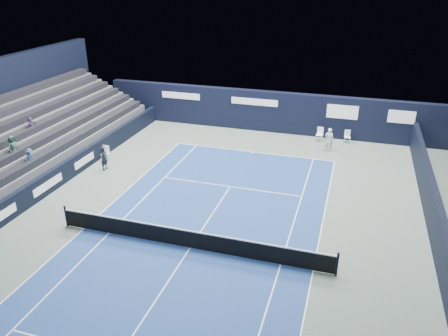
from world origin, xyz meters
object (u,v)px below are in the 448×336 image
at_px(tennis_net, 190,239).
at_px(line_judge_chair, 106,152).
at_px(folding_chair_back_a, 320,133).
at_px(folding_chair_back_b, 347,136).
at_px(tennis_player, 329,139).

bearing_deg(tennis_net, line_judge_chair, 138.99).
bearing_deg(folding_chair_back_a, line_judge_chair, -141.11).
bearing_deg(tennis_net, folding_chair_back_b, 68.89).
bearing_deg(tennis_player, tennis_net, -109.69).
relative_size(folding_chair_back_b, line_judge_chair, 0.94).
relative_size(folding_chair_back_a, tennis_player, 0.63).
bearing_deg(folding_chair_back_a, tennis_net, -96.80).
bearing_deg(line_judge_chair, tennis_net, -41.64).
bearing_deg(folding_chair_back_a, tennis_player, -58.44).
bearing_deg(tennis_player, folding_chair_back_a, 113.44).
distance_m(folding_chair_back_a, tennis_net, 15.99).
relative_size(folding_chair_back_b, tennis_net, 0.07).
distance_m(folding_chair_back_a, line_judge_chair, 15.12).
height_order(folding_chair_back_a, line_judge_chair, folding_chair_back_a).
bearing_deg(tennis_player, line_judge_chair, -156.62).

